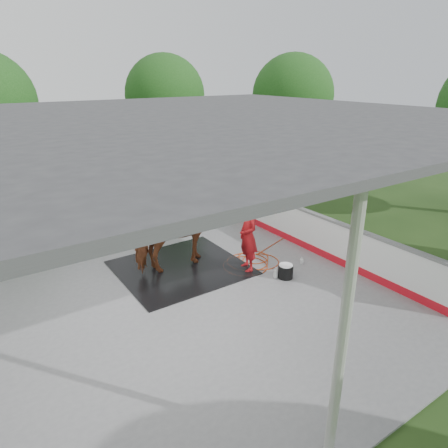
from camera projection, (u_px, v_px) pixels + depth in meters
ground at (171, 301)px, 9.10m from camera, size 100.00×100.00×0.00m
concrete_slab at (171, 300)px, 9.09m from camera, size 12.00×10.00×0.05m
pavilion_structure at (161, 123)px, 7.68m from camera, size 12.60×10.60×4.05m
dasher_board at (315, 234)px, 11.30m from camera, size 0.16×8.00×1.15m
tree_belt at (156, 127)px, 8.60m from camera, size 28.00×28.00×5.80m
rubber_mat at (181, 268)px, 10.52m from camera, size 3.15×2.95×0.02m
horse at (179, 234)px, 10.18m from camera, size 2.27×1.04×1.91m
handler at (248, 236)px, 10.13m from camera, size 0.61×0.78×1.89m
wash_bucket at (286, 271)px, 9.98m from camera, size 0.38×0.38×0.35m
soap_bottle_a at (276, 273)px, 9.96m from camera, size 0.12×0.12×0.30m
soap_bottle_b at (302, 260)px, 10.73m from camera, size 0.13×0.13×0.20m
hose_coil at (251, 262)px, 10.82m from camera, size 2.77×1.47×0.02m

